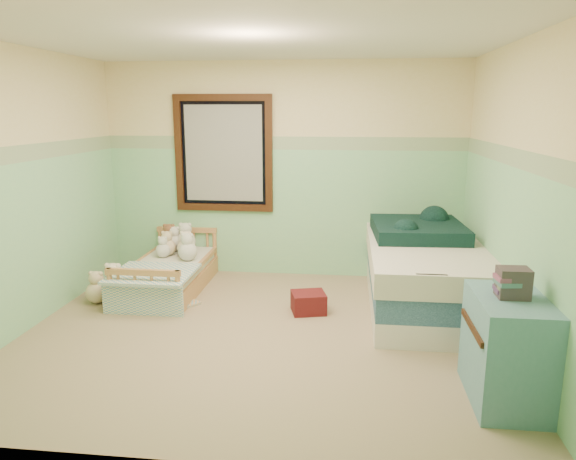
# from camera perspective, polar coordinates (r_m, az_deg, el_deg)

# --- Properties ---
(floor) EXTENTS (4.20, 3.60, 0.02)m
(floor) POSITION_cam_1_polar(r_m,az_deg,el_deg) (4.83, -3.19, -11.13)
(floor) COLOR gray
(floor) RESTS_ON ground
(ceiling) EXTENTS (4.20, 3.60, 0.02)m
(ceiling) POSITION_cam_1_polar(r_m,az_deg,el_deg) (4.45, -3.62, 20.05)
(ceiling) COLOR silver
(ceiling) RESTS_ON wall_back
(wall_back) EXTENTS (4.20, 0.04, 2.50)m
(wall_back) POSITION_cam_1_polar(r_m,az_deg,el_deg) (6.23, -0.54, 6.38)
(wall_back) COLOR beige
(wall_back) RESTS_ON floor
(wall_front) EXTENTS (4.20, 0.04, 2.50)m
(wall_front) POSITION_cam_1_polar(r_m,az_deg,el_deg) (2.75, -9.84, -2.06)
(wall_front) COLOR beige
(wall_front) RESTS_ON floor
(wall_left) EXTENTS (0.04, 3.60, 2.50)m
(wall_left) POSITION_cam_1_polar(r_m,az_deg,el_deg) (5.25, -26.64, 3.82)
(wall_left) COLOR beige
(wall_left) RESTS_ON floor
(wall_right) EXTENTS (0.04, 3.60, 2.50)m
(wall_right) POSITION_cam_1_polar(r_m,az_deg,el_deg) (4.60, 23.37, 3.04)
(wall_right) COLOR beige
(wall_right) RESTS_ON floor
(wainscot_mint) EXTENTS (4.20, 0.01, 1.50)m
(wainscot_mint) POSITION_cam_1_polar(r_m,az_deg,el_deg) (6.29, -0.54, 1.84)
(wainscot_mint) COLOR #7FC593
(wainscot_mint) RESTS_ON floor
(border_strip) EXTENTS (4.20, 0.01, 0.15)m
(border_strip) POSITION_cam_1_polar(r_m,az_deg,el_deg) (6.19, -0.56, 9.36)
(border_strip) COLOR #41744E
(border_strip) RESTS_ON wall_back
(window_frame) EXTENTS (1.16, 0.06, 1.36)m
(window_frame) POSITION_cam_1_polar(r_m,az_deg,el_deg) (6.30, -6.98, 8.18)
(window_frame) COLOR black
(window_frame) RESTS_ON wall_back
(window_blinds) EXTENTS (0.92, 0.01, 1.12)m
(window_blinds) POSITION_cam_1_polar(r_m,az_deg,el_deg) (6.31, -6.96, 8.19)
(window_blinds) COLOR #AFAEA9
(window_blinds) RESTS_ON window_frame
(toddler_bed_frame) EXTENTS (0.75, 1.49, 0.19)m
(toddler_bed_frame) POSITION_cam_1_polar(r_m,az_deg,el_deg) (6.03, -12.70, -5.40)
(toddler_bed_frame) COLOR #BC7B46
(toddler_bed_frame) RESTS_ON floor
(toddler_mattress) EXTENTS (0.68, 1.43, 0.12)m
(toddler_mattress) POSITION_cam_1_polar(r_m,az_deg,el_deg) (5.98, -12.77, -3.98)
(toddler_mattress) COLOR silver
(toddler_mattress) RESTS_ON toddler_bed_frame
(patchwork_quilt) EXTENTS (0.81, 0.75, 0.03)m
(patchwork_quilt) POSITION_cam_1_polar(r_m,az_deg,el_deg) (5.55, -14.38, -4.60)
(patchwork_quilt) COLOR #5998B7
(patchwork_quilt) RESTS_ON toddler_mattress
(plush_bed_brown) EXTENTS (0.22, 0.22, 0.22)m
(plush_bed_brown) POSITION_cam_1_polar(r_m,az_deg,el_deg) (6.44, -12.66, -1.22)
(plush_bed_brown) COLOR brown
(plush_bed_brown) RESTS_ON toddler_mattress
(plush_bed_white) EXTENTS (0.23, 0.23, 0.23)m
(plush_bed_white) POSITION_cam_1_polar(r_m,az_deg,el_deg) (6.38, -10.96, -1.22)
(plush_bed_white) COLOR silver
(plush_bed_white) RESTS_ON toddler_mattress
(plush_bed_tan) EXTENTS (0.19, 0.19, 0.19)m
(plush_bed_tan) POSITION_cam_1_polar(r_m,az_deg,el_deg) (6.23, -12.87, -1.83)
(plush_bed_tan) COLOR beige
(plush_bed_tan) RESTS_ON toddler_mattress
(plush_bed_dark) EXTENTS (0.19, 0.19, 0.19)m
(plush_bed_dark) POSITION_cam_1_polar(r_m,az_deg,el_deg) (6.16, -10.85, -1.93)
(plush_bed_dark) COLOR black
(plush_bed_dark) RESTS_ON toddler_mattress
(plush_floor_cream) EXTENTS (0.27, 0.27, 0.27)m
(plush_floor_cream) POSITION_cam_1_polar(r_m,az_deg,el_deg) (5.88, -18.25, -5.85)
(plush_floor_cream) COLOR #FAE8C9
(plush_floor_cream) RESTS_ON floor
(plush_floor_tan) EXTENTS (0.23, 0.23, 0.23)m
(plush_floor_tan) POSITION_cam_1_polar(r_m,az_deg,el_deg) (5.82, -19.89, -6.34)
(plush_floor_tan) COLOR beige
(plush_floor_tan) RESTS_ON floor
(twin_bed_frame) EXTENTS (1.07, 2.14, 0.22)m
(twin_bed_frame) POSITION_cam_1_polar(r_m,az_deg,el_deg) (5.58, 14.37, -6.85)
(twin_bed_frame) COLOR white
(twin_bed_frame) RESTS_ON floor
(twin_boxspring) EXTENTS (1.07, 2.14, 0.22)m
(twin_boxspring) POSITION_cam_1_polar(r_m,az_deg,el_deg) (5.51, 14.50, -4.69)
(twin_boxspring) COLOR navy
(twin_boxspring) RESTS_ON twin_bed_frame
(twin_mattress) EXTENTS (1.11, 2.18, 0.22)m
(twin_mattress) POSITION_cam_1_polar(r_m,az_deg,el_deg) (5.45, 14.63, -2.48)
(twin_mattress) COLOR beige
(twin_mattress) RESTS_ON twin_boxspring
(teal_blanket) EXTENTS (0.96, 1.01, 0.14)m
(teal_blanket) POSITION_cam_1_polar(r_m,az_deg,el_deg) (5.69, 13.83, 0.07)
(teal_blanket) COLOR black
(teal_blanket) RESTS_ON twin_mattress
(dresser) EXTENTS (0.46, 0.74, 0.74)m
(dresser) POSITION_cam_1_polar(r_m,az_deg,el_deg) (3.94, 22.54, -11.80)
(dresser) COLOR teal
(dresser) RESTS_ON floor
(book_stack) EXTENTS (0.20, 0.16, 0.20)m
(book_stack) POSITION_cam_1_polar(r_m,az_deg,el_deg) (3.79, 23.12, -5.27)
(book_stack) COLOR brown
(book_stack) RESTS_ON dresser
(red_pillow) EXTENTS (0.38, 0.35, 0.20)m
(red_pillow) POSITION_cam_1_polar(r_m,az_deg,el_deg) (5.25, 2.22, -7.82)
(red_pillow) COLOR maroon
(red_pillow) RESTS_ON floor
(floor_book) EXTENTS (0.35, 0.34, 0.03)m
(floor_book) POSITION_cam_1_polar(r_m,az_deg,el_deg) (5.59, -11.06, -7.68)
(floor_book) COLOR #FAA746
(floor_book) RESTS_ON floor
(extra_plush_0) EXTENTS (0.21, 0.21, 0.21)m
(extra_plush_0) POSITION_cam_1_polar(r_m,az_deg,el_deg) (5.97, -10.76, -2.27)
(extra_plush_0) COLOR silver
(extra_plush_0) RESTS_ON toddler_mattress
(extra_plush_1) EXTENTS (0.20, 0.20, 0.20)m
(extra_plush_1) POSITION_cam_1_polar(r_m,az_deg,el_deg) (6.14, -10.94, -1.92)
(extra_plush_1) COLOR #FAE8C9
(extra_plush_1) RESTS_ON toddler_mattress
(extra_plush_2) EXTENTS (0.20, 0.20, 0.20)m
(extra_plush_2) POSITION_cam_1_polar(r_m,az_deg,el_deg) (6.41, -12.15, -1.35)
(extra_plush_2) COLOR silver
(extra_plush_2) RESTS_ON toddler_mattress
(extra_plush_3) EXTENTS (0.16, 0.16, 0.16)m
(extra_plush_3) POSITION_cam_1_polar(r_m,az_deg,el_deg) (6.16, -13.32, -2.15)
(extra_plush_3) COLOR silver
(extra_plush_3) RESTS_ON toddler_mattress
(extra_plush_4) EXTENTS (0.15, 0.15, 0.15)m
(extra_plush_4) POSITION_cam_1_polar(r_m,az_deg,el_deg) (6.24, -10.78, -1.90)
(extra_plush_4) COLOR brown
(extra_plush_4) RESTS_ON toddler_mattress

